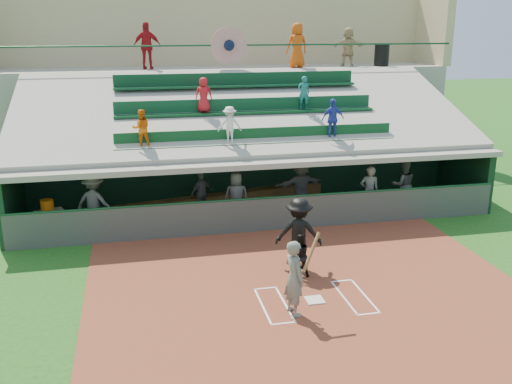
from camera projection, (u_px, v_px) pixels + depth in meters
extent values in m
plane|color=#1C4F16|center=(315.00, 301.00, 13.85)|extent=(100.00, 100.00, 0.00)
cube|color=brown|center=(309.00, 292.00, 14.31)|extent=(11.00, 9.00, 0.02)
cube|color=silver|center=(315.00, 300.00, 13.84)|extent=(0.43, 0.43, 0.03)
cube|color=white|center=(285.00, 304.00, 13.69)|extent=(0.05, 1.80, 0.01)
cube|color=silver|center=(344.00, 297.00, 13.99)|extent=(0.05, 1.80, 0.01)
cube|color=white|center=(263.00, 306.00, 13.58)|extent=(0.05, 1.80, 0.01)
cube|color=white|center=(365.00, 295.00, 14.10)|extent=(0.05, 1.80, 0.01)
cube|color=white|center=(265.00, 288.00, 14.47)|extent=(0.60, 0.05, 0.01)
cube|color=white|center=(341.00, 281.00, 14.89)|extent=(0.60, 0.05, 0.01)
cube|color=white|center=(283.00, 323.00, 12.79)|extent=(0.60, 0.05, 0.01)
cube|color=white|center=(369.00, 314.00, 13.21)|extent=(0.60, 0.05, 0.01)
cube|color=gray|center=(256.00, 213.00, 20.16)|extent=(16.00, 3.50, 0.04)
cube|color=gray|center=(224.00, 119.00, 25.83)|extent=(20.00, 3.00, 4.60)
cube|color=#454945|center=(267.00, 215.00, 18.37)|extent=(16.00, 0.06, 1.10)
cylinder|color=#154224|center=(267.00, 198.00, 18.21)|extent=(16.00, 0.08, 0.08)
cube|color=#10321D|center=(246.00, 172.00, 21.49)|extent=(16.00, 0.25, 2.20)
cube|color=black|center=(12.00, 198.00, 18.23)|extent=(0.25, 3.50, 2.20)
cube|color=black|center=(463.00, 172.00, 21.48)|extent=(0.25, 3.50, 2.20)
cube|color=gray|center=(256.00, 153.00, 19.54)|extent=(16.40, 3.90, 0.18)
cube|color=gray|center=(238.00, 160.00, 23.12)|extent=(16.40, 3.50, 2.30)
cube|color=gray|center=(230.00, 125.00, 24.33)|extent=(16.40, 0.30, 4.60)
cube|color=gray|center=(245.00, 109.00, 20.91)|extent=(16.40, 6.51, 2.37)
cube|color=#0D3D23|center=(259.00, 143.00, 18.90)|extent=(9.40, 0.42, 0.08)
cube|color=#0D3C1D|center=(258.00, 135.00, 19.01)|extent=(9.40, 0.06, 0.45)
cube|color=#0D3D1E|center=(248.00, 112.00, 20.46)|extent=(9.40, 0.42, 0.08)
cube|color=#0D3C23|center=(247.00, 104.00, 20.57)|extent=(9.40, 0.06, 0.45)
cube|color=#0C381F|center=(238.00, 86.00, 22.02)|extent=(9.40, 0.42, 0.08)
cube|color=#0C361E|center=(237.00, 79.00, 22.14)|extent=(9.40, 0.06, 0.45)
imported|color=orange|center=(141.00, 128.00, 18.03)|extent=(0.61, 0.49, 1.20)
imported|color=white|center=(230.00, 125.00, 18.61)|extent=(0.80, 0.49, 1.21)
imported|color=#293CA7|center=(333.00, 119.00, 19.31)|extent=(0.82, 0.39, 1.36)
imported|color=red|center=(204.00, 95.00, 20.05)|extent=(0.66, 0.48, 1.23)
imported|color=#176864|center=(304.00, 93.00, 20.80)|extent=(0.48, 0.35, 1.20)
cylinder|color=#123922|center=(229.00, 45.00, 23.48)|extent=(20.00, 0.07, 0.07)
cylinder|color=red|center=(229.00, 45.00, 23.46)|extent=(1.50, 0.06, 1.50)
sphere|color=#0C1533|center=(229.00, 45.00, 23.44)|extent=(0.44, 0.44, 0.44)
cube|color=tan|center=(218.00, 29.00, 26.12)|extent=(20.00, 0.40, 3.20)
cube|color=tan|center=(433.00, 29.00, 26.75)|extent=(0.40, 3.00, 3.20)
imported|color=#595C57|center=(294.00, 278.00, 12.98)|extent=(0.59, 0.75, 1.80)
cylinder|color=brown|center=(312.00, 251.00, 12.72)|extent=(0.56, 0.54, 0.75)
sphere|color=olive|center=(300.00, 264.00, 12.92)|extent=(0.10, 0.10, 0.10)
imported|color=black|center=(299.00, 256.00, 14.98)|extent=(0.66, 0.56, 1.20)
imported|color=black|center=(299.00, 233.00, 15.50)|extent=(1.43, 1.08, 1.97)
cube|color=olive|center=(247.00, 197.00, 21.21)|extent=(15.67, 3.86, 0.48)
cube|color=silver|center=(51.00, 223.00, 18.03)|extent=(1.05, 0.93, 0.76)
cylinder|color=orange|center=(47.00, 206.00, 17.81)|extent=(0.40, 0.40, 0.40)
imported|color=#565854|center=(94.00, 203.00, 18.15)|extent=(1.41, 1.13, 1.91)
imported|color=#5F625C|center=(202.00, 193.00, 19.80)|extent=(0.97, 0.76, 1.54)
imported|color=#5C5E58|center=(236.00, 197.00, 19.17)|extent=(0.90, 0.67, 1.68)
imported|color=#555752|center=(301.00, 186.00, 19.94)|extent=(1.88, 0.94, 1.95)
imported|color=#5B5E59|center=(369.00, 191.00, 19.60)|extent=(0.74, 0.58, 1.78)
imported|color=#535551|center=(403.00, 185.00, 20.47)|extent=(0.94, 0.78, 1.74)
cylinder|color=black|center=(382.00, 55.00, 25.69)|extent=(0.66, 0.66, 0.98)
imported|color=#A01217|center=(147.00, 46.00, 23.73)|extent=(1.20, 0.68, 1.93)
imported|color=#C7470B|center=(297.00, 45.00, 24.65)|extent=(0.99, 0.70, 1.90)
imported|color=tan|center=(348.00, 47.00, 25.58)|extent=(1.65, 0.80, 1.71)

